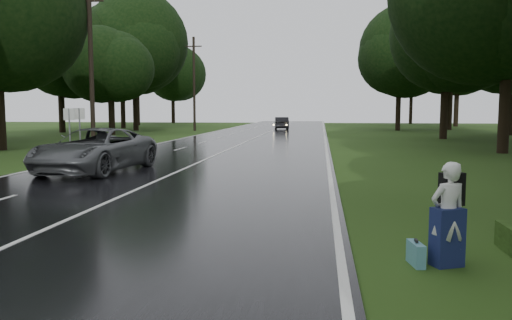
{
  "coord_description": "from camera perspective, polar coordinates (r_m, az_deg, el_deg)",
  "views": [
    {
      "loc": [
        5.45,
        -9.79,
        2.45
      ],
      "look_at": [
        3.76,
        3.42,
        1.1
      ],
      "focal_mm": 35.56,
      "sensor_mm": 36.0,
      "label": 1
    }
  ],
  "objects": [
    {
      "name": "tree_right_d",
      "position": [
        31.21,
        25.96,
        0.7
      ],
      "size": [
        9.83,
        9.83,
        15.37
      ],
      "primitive_type": null,
      "color": "black",
      "rests_on": "ground"
    },
    {
      "name": "tree_left_d",
      "position": [
        33.7,
        -26.65,
        1.0
      ],
      "size": [
        8.83,
        8.83,
        13.79
      ],
      "primitive_type": null,
      "color": "black",
      "rests_on": "ground"
    },
    {
      "name": "ground",
      "position": [
        11.47,
        -21.46,
        -6.95
      ],
      "size": [
        160.0,
        160.0,
        0.0
      ],
      "primitive_type": "plane",
      "color": "#284614",
      "rests_on": "ground"
    },
    {
      "name": "utility_pole_far",
      "position": [
        56.9,
        -6.91,
        3.27
      ],
      "size": [
        1.8,
        0.28,
        10.29
      ],
      "primitive_type": null,
      "color": "black",
      "rests_on": "ground"
    },
    {
      "name": "tree_left_e",
      "position": [
        49.84,
        -15.87,
        2.74
      ],
      "size": [
        7.44,
        7.44,
        11.62
      ],
      "primitive_type": null,
      "color": "black",
      "rests_on": "ground"
    },
    {
      "name": "grey_car",
      "position": [
        20.38,
        -17.63,
        1.08
      ],
      "size": [
        3.32,
        6.25,
        1.67
      ],
      "primitive_type": "imported",
      "rotation": [
        0.0,
        0.0,
        6.19
      ],
      "color": "#505356",
      "rests_on": "road"
    },
    {
      "name": "road_sign_a",
      "position": [
        27.51,
        -20.12,
        0.32
      ],
      "size": [
        0.59,
        0.1,
        2.47
      ],
      "primitive_type": null,
      "color": "white",
      "rests_on": "ground"
    },
    {
      "name": "tree_left_f",
      "position": [
        59.16,
        -13.34,
        3.25
      ],
      "size": [
        10.71,
        10.71,
        16.73
      ],
      "primitive_type": null,
      "color": "black",
      "rests_on": "ground"
    },
    {
      "name": "tree_right_e",
      "position": [
        44.18,
        20.29,
        2.25
      ],
      "size": [
        9.38,
        9.38,
        14.65
      ],
      "primitive_type": null,
      "color": "black",
      "rests_on": "ground"
    },
    {
      "name": "suitcase",
      "position": [
        8.46,
        17.54,
        -10.03
      ],
      "size": [
        0.23,
        0.53,
        0.36
      ],
      "primitive_type": "cube",
      "rotation": [
        0.0,
        0.0,
        0.16
      ],
      "color": "teal",
      "rests_on": "ground"
    },
    {
      "name": "hitchhiker",
      "position": [
        8.47,
        20.79,
        -6.09
      ],
      "size": [
        0.71,
        0.68,
        1.64
      ],
      "color": "silver",
      "rests_on": "ground"
    },
    {
      "name": "utility_pole_mid",
      "position": [
        32.95,
        -17.78,
        1.24
      ],
      "size": [
        1.8,
        0.28,
        9.91
      ],
      "primitive_type": null,
      "color": "black",
      "rests_on": "ground"
    },
    {
      "name": "lane_center",
      "position": [
        30.38,
        -3.06,
        1.23
      ],
      "size": [
        0.12,
        140.0,
        0.01
      ],
      "primitive_type": "cube",
      "color": "silver",
      "rests_on": "road"
    },
    {
      "name": "far_car",
      "position": [
        59.27,
        2.89,
        4.14
      ],
      "size": [
        2.04,
        4.55,
        1.45
      ],
      "primitive_type": "imported",
      "rotation": [
        0.0,
        0.0,
        3.26
      ],
      "color": "black",
      "rests_on": "road"
    },
    {
      "name": "road_sign_b",
      "position": [
        28.48,
        -19.11,
        0.53
      ],
      "size": [
        0.6,
        0.1,
        2.49
      ],
      "primitive_type": null,
      "color": "white",
      "rests_on": "ground"
    },
    {
      "name": "road",
      "position": [
        30.38,
        -3.06,
        1.19
      ],
      "size": [
        12.0,
        140.0,
        0.04
      ],
      "primitive_type": "cube",
      "color": "black",
      "rests_on": "ground"
    },
    {
      "name": "tree_right_f",
      "position": [
        59.75,
        15.63,
        3.22
      ],
      "size": [
        9.54,
        9.54,
        14.9
      ],
      "primitive_type": null,
      "color": "black",
      "rests_on": "ground"
    }
  ]
}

